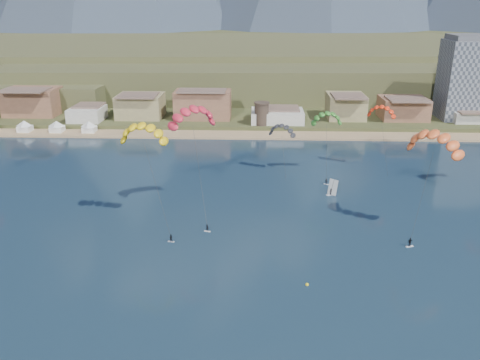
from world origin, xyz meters
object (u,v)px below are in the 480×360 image
object	(u,v)px
apartment_tower	(469,78)
windsurfer	(332,190)
kitesurfer_yellow	(143,130)
watchtower	(262,113)
kitesurfer_red	(192,113)
kitesurfer_green	(327,117)
buoy	(307,285)
kitesurfer_orange	(435,138)

from	to	relation	value
apartment_tower	windsurfer	xyz separation A→B (m)	(-62.45, -79.09, -16.52)
kitesurfer_yellow	windsurfer	size ratio (longest dim) A/B	5.94
watchtower	kitesurfer_yellow	size ratio (longest dim) A/B	0.35
kitesurfer_red	kitesurfer_green	bearing A→B (deg)	37.96
kitesurfer_green	buoy	distance (m)	61.14
kitesurfer_orange	buoy	size ratio (longest dim) A/B	39.26
watchtower	kitesurfer_red	xyz separation A→B (m)	(-15.79, -75.16, 16.74)
windsurfer	buoy	size ratio (longest dim) A/B	6.84
windsurfer	buoy	bearing A→B (deg)	-103.23
kitesurfer_green	apartment_tower	bearing A→B (deg)	45.31
windsurfer	kitesurfer_orange	bearing A→B (deg)	-48.04
apartment_tower	kitesurfer_red	world-z (taller)	apartment_tower
watchtower	windsurfer	xyz separation A→B (m)	(17.55, -65.09, -5.07)
kitesurfer_yellow	kitesurfer_orange	bearing A→B (deg)	-0.96
watchtower	kitesurfer_orange	world-z (taller)	kitesurfer_orange
buoy	kitesurfer_orange	bearing A→B (deg)	40.73
kitesurfer_orange	kitesurfer_green	world-z (taller)	kitesurfer_orange
kitesurfer_red	kitesurfer_green	distance (m)	42.65
kitesurfer_yellow	kitesurfer_green	size ratio (longest dim) A/B	1.28
apartment_tower	watchtower	world-z (taller)	apartment_tower
windsurfer	kitesurfer_yellow	bearing A→B (deg)	-157.17
watchtower	kitesurfer_red	size ratio (longest dim) A/B	0.32
watchtower	kitesurfer_green	world-z (taller)	kitesurfer_green
apartment_tower	kitesurfer_yellow	size ratio (longest dim) A/B	1.31
kitesurfer_green	windsurfer	bearing A→B (deg)	-89.60
kitesurfer_red	kitesurfer_yellow	distance (m)	12.38
watchtower	apartment_tower	bearing A→B (deg)	9.93
apartment_tower	kitesurfer_yellow	xyz separation A→B (m)	(-105.11, -97.05, 3.30)
apartment_tower	kitesurfer_orange	bearing A→B (deg)	-114.84
watchtower	buoy	bearing A→B (deg)	-85.93
apartment_tower	kitesurfer_orange	world-z (taller)	apartment_tower
windsurfer	kitesurfer_red	bearing A→B (deg)	-163.21
kitesurfer_green	windsurfer	xyz separation A→B (m)	(0.11, -15.86, -15.30)
kitesurfer_red	kitesurfer_yellow	size ratio (longest dim) A/B	1.10
kitesurfer_orange	windsurfer	world-z (taller)	kitesurfer_orange
apartment_tower	kitesurfer_green	world-z (taller)	apartment_tower
watchtower	kitesurfer_red	bearing A→B (deg)	-101.86
kitesurfer_orange	kitesurfer_green	xyz separation A→B (m)	(-17.16, 34.83, -3.68)
kitesurfer_green	watchtower	bearing A→B (deg)	109.51
kitesurfer_red	buoy	xyz separation A→B (m)	(23.42, -32.12, -23.01)
kitesurfer_yellow	kitesurfer_green	distance (m)	54.54
apartment_tower	kitesurfer_orange	xyz separation A→B (m)	(-45.39, -98.06, 2.46)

